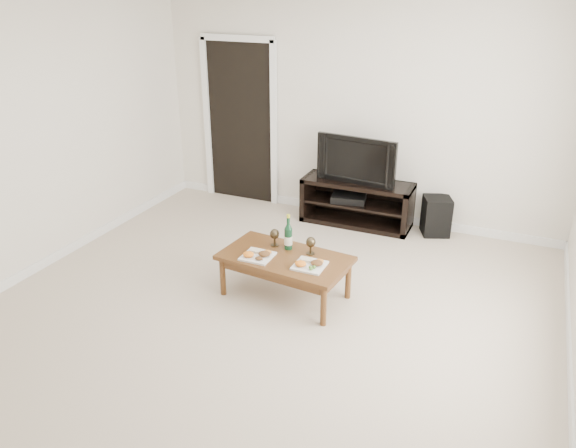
% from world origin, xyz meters
% --- Properties ---
extents(floor, '(5.50, 5.50, 0.00)m').
position_xyz_m(floor, '(0.00, 0.00, 0.00)').
color(floor, beige).
rests_on(floor, ground).
extents(back_wall, '(5.00, 0.04, 2.60)m').
position_xyz_m(back_wall, '(0.00, 2.77, 1.30)').
color(back_wall, white).
rests_on(back_wall, ground).
extents(ceiling, '(5.00, 5.50, 0.04)m').
position_xyz_m(ceiling, '(0.00, 0.00, 2.62)').
color(ceiling, white).
rests_on(ceiling, back_wall).
extents(doorway, '(0.90, 0.02, 2.05)m').
position_xyz_m(doorway, '(-1.55, 2.73, 1.02)').
color(doorway, black).
rests_on(doorway, ground).
extents(media_console, '(1.32, 0.45, 0.55)m').
position_xyz_m(media_console, '(0.14, 2.50, 0.28)').
color(media_console, black).
rests_on(media_console, ground).
extents(television, '(0.98, 0.23, 0.56)m').
position_xyz_m(television, '(0.14, 2.50, 0.83)').
color(television, black).
rests_on(television, media_console).
extents(av_receiver, '(0.45, 0.36, 0.08)m').
position_xyz_m(av_receiver, '(0.04, 2.48, 0.33)').
color(av_receiver, black).
rests_on(av_receiver, media_console).
extents(subwoofer, '(0.39, 0.39, 0.45)m').
position_xyz_m(subwoofer, '(1.08, 2.59, 0.23)').
color(subwoofer, black).
rests_on(subwoofer, ground).
extents(coffee_table, '(1.24, 0.76, 0.42)m').
position_xyz_m(coffee_table, '(0.04, 0.59, 0.21)').
color(coffee_table, brown).
rests_on(coffee_table, ground).
extents(plate_left, '(0.27, 0.27, 0.07)m').
position_xyz_m(plate_left, '(-0.18, 0.47, 0.45)').
color(plate_left, white).
rests_on(plate_left, coffee_table).
extents(plate_right, '(0.27, 0.27, 0.07)m').
position_xyz_m(plate_right, '(0.32, 0.50, 0.45)').
color(plate_right, white).
rests_on(plate_right, coffee_table).
extents(wine_bottle, '(0.07, 0.07, 0.35)m').
position_xyz_m(wine_bottle, '(0.00, 0.75, 0.59)').
color(wine_bottle, '#0E361D').
rests_on(wine_bottle, coffee_table).
extents(goblet_left, '(0.09, 0.09, 0.17)m').
position_xyz_m(goblet_left, '(-0.14, 0.76, 0.51)').
color(goblet_left, '#3E3321').
rests_on(goblet_left, coffee_table).
extents(goblet_right, '(0.09, 0.09, 0.17)m').
position_xyz_m(goblet_right, '(0.24, 0.73, 0.51)').
color(goblet_right, '#3E3321').
rests_on(goblet_right, coffee_table).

